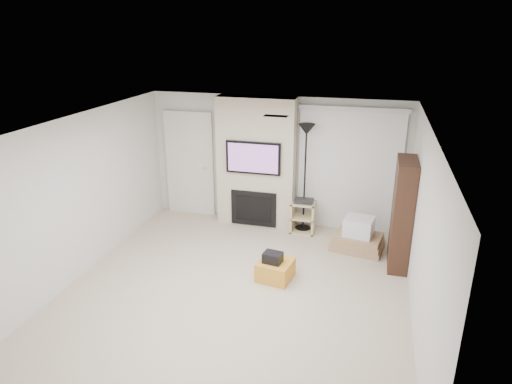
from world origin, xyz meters
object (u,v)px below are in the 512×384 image
(floor_lamp, at_px, (306,148))
(box_stack, at_px, (358,237))
(ottoman, at_px, (275,270))
(av_stand, at_px, (303,215))
(bookshelf, at_px, (402,214))

(floor_lamp, relative_size, box_stack, 2.11)
(ottoman, bearing_deg, box_stack, 49.03)
(ottoman, distance_m, floor_lamp, 2.43)
(av_stand, height_order, box_stack, av_stand)
(av_stand, bearing_deg, bookshelf, -26.89)
(ottoman, bearing_deg, bookshelf, 27.38)
(box_stack, bearing_deg, floor_lamp, 152.29)
(ottoman, distance_m, bookshelf, 2.21)
(ottoman, xyz_separation_m, bookshelf, (1.84, 0.96, 0.75))
(ottoman, bearing_deg, floor_lamp, 86.38)
(floor_lamp, xyz_separation_m, bookshelf, (1.72, -0.97, -0.73))
(av_stand, distance_m, box_stack, 1.16)
(floor_lamp, distance_m, box_stack, 1.85)
(ottoman, distance_m, av_stand, 1.84)
(ottoman, relative_size, bookshelf, 0.28)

